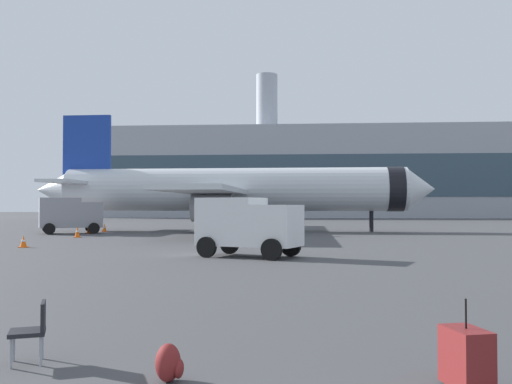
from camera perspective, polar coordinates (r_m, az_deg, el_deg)
The scene contains 11 objects.
airplane_at_gate at distance 49.09m, azimuth -2.56°, elevation 0.21°, with size 35.66×32.09×10.50m.
service_truck at distance 47.30m, azimuth -18.61°, elevation -2.14°, with size 5.27×4.19×2.90m.
cargo_van at distance 24.29m, azimuth -0.85°, elevation -3.29°, with size 4.83×3.61×2.60m.
safety_cone_near at distance 50.21m, azimuth -15.34°, elevation -3.57°, with size 0.44×0.44×0.68m.
safety_cone_mid at distance 41.43m, azimuth -17.91°, elevation -3.94°, with size 0.44×0.44×0.77m.
safety_cone_far at distance 47.68m, azimuth -16.80°, elevation -3.58°, with size 0.44×0.44×0.83m.
safety_cone_outer at distance 32.45m, azimuth -22.82°, elevation -4.73°, with size 0.44×0.44×0.64m.
rolling_suitcase at distance 7.44m, azimuth 20.83°, elevation -15.64°, with size 0.55×0.72×1.10m.
traveller_backpack at distance 7.42m, azimuth -8.92°, elevation -17.03°, with size 0.36×0.40×0.48m.
gate_chair at distance 8.68m, azimuth -21.97°, elevation -12.84°, with size 0.63×0.63×0.86m.
terminal_building at distance 114.77m, azimuth 9.28°, elevation 1.87°, with size 102.01×22.85×29.55m.
Camera 1 is at (-0.01, -2.52, 2.23)m, focal length 38.86 mm.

